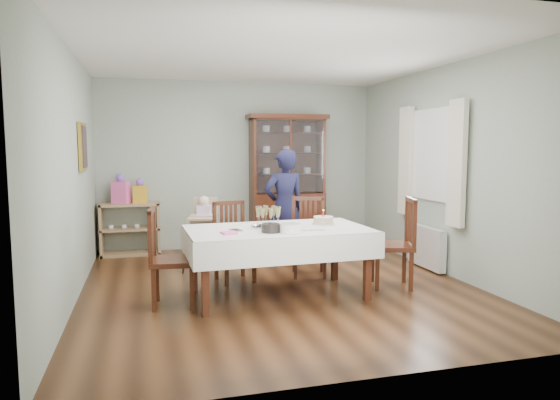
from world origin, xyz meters
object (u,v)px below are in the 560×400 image
object	(u,v)px
chair_end_left	(172,277)
champagne_tray	(268,221)
chair_far_right	(309,252)
gift_bag_orange	(140,192)
chair_end_right	(393,260)
high_chair	(205,241)
birthday_cake	(323,221)
dining_table	(278,262)
gift_bag_pink	(121,190)
china_cabinet	(287,179)
woman	(284,208)
sideboard	(130,229)
chair_far_left	(234,258)

from	to	relation	value
chair_end_left	champagne_tray	world-z (taller)	chair_end_left
chair_far_right	gift_bag_orange	distance (m)	2.89
chair_end_right	high_chair	xyz separation A→B (m)	(-2.06, 1.42, 0.08)
birthday_cake	champagne_tray	bearing A→B (deg)	-178.64
high_chair	gift_bag_orange	distance (m)	1.58
dining_table	gift_bag_pink	size ratio (longest dim) A/B	4.50
china_cabinet	woman	distance (m)	1.36
chair_far_right	gift_bag_orange	world-z (taller)	gift_bag_orange
woman	gift_bag_orange	world-z (taller)	woman
chair_end_left	chair_end_right	distance (m)	2.57
woman	china_cabinet	bearing A→B (deg)	-114.40
champagne_tray	birthday_cake	xyz separation A→B (m)	(0.65, 0.02, -0.03)
chair_end_left	high_chair	distance (m)	1.56
gift_bag_pink	china_cabinet	bearing A→B (deg)	-0.03
chair_far_right	gift_bag_pink	size ratio (longest dim) A/B	2.21
sideboard	birthday_cake	size ratio (longest dim) A/B	3.45
chair_far_left	woman	distance (m)	1.16
chair_end_right	gift_bag_pink	size ratio (longest dim) A/B	2.33
dining_table	sideboard	size ratio (longest dim) A/B	2.26
champagne_tray	sideboard	bearing A→B (deg)	120.94
dining_table	woman	size ratio (longest dim) A/B	1.25
dining_table	chair_end_right	bearing A→B (deg)	0.32
chair_end_left	birthday_cake	size ratio (longest dim) A/B	3.92
china_cabinet	high_chair	world-z (taller)	china_cabinet
gift_bag_orange	chair_end_left	bearing A→B (deg)	-83.15
champagne_tray	woman	bearing A→B (deg)	67.25
chair_far_left	champagne_tray	world-z (taller)	champagne_tray
chair_far_right	high_chair	distance (m)	1.43
high_chair	gift_bag_pink	size ratio (longest dim) A/B	2.20
high_chair	woman	bearing A→B (deg)	15.81
chair_far_left	gift_bag_pink	size ratio (longest dim) A/B	2.15
chair_end_right	champagne_tray	world-z (taller)	chair_end_right
woman	gift_bag_orange	distance (m)	2.32
chair_far_right	woman	bearing A→B (deg)	118.83
china_cabinet	chair_end_left	distance (m)	3.46
china_cabinet	champagne_tray	world-z (taller)	china_cabinet
birthday_cake	gift_bag_orange	distance (m)	3.27
champagne_tray	birthday_cake	distance (m)	0.65
dining_table	chair_far_right	distance (m)	0.99
china_cabinet	chair_end_right	size ratio (longest dim) A/B	2.07
sideboard	champagne_tray	distance (m)	3.05
chair_end_right	gift_bag_orange	xyz separation A→B (m)	(-2.89, 2.63, 0.66)
woman	champagne_tray	xyz separation A→B (m)	(-0.55, -1.31, 0.02)
sideboard	china_cabinet	bearing A→B (deg)	-0.49
chair_end_left	birthday_cake	distance (m)	1.79
chair_end_left	birthday_cake	xyz separation A→B (m)	(1.72, 0.14, 0.50)
chair_far_left	chair_end_right	world-z (taller)	chair_end_right
chair_far_right	chair_end_left	bearing A→B (deg)	-141.04
dining_table	chair_end_left	bearing A→B (deg)	-177.68
sideboard	chair_far_right	size ratio (longest dim) A/B	0.90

